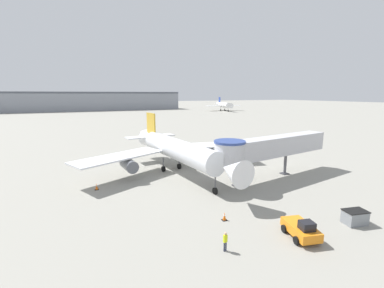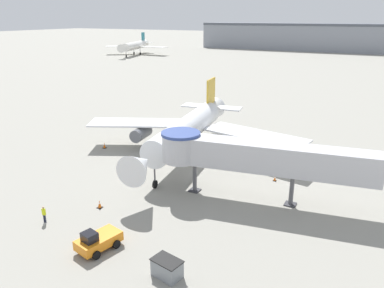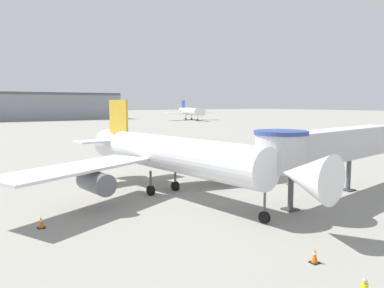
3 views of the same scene
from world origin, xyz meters
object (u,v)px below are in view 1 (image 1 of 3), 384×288
traffic_cone_near_nose (224,217)px  ground_crew_marshaller (225,240)px  traffic_cone_starboard_wing (250,166)px  traffic_cone_port_wing (97,187)px  background_jet_blue_tail (224,105)px  jet_bridge (267,147)px  service_container_gray (355,217)px  main_airplane (176,150)px  pushback_tug_orange (301,229)px

traffic_cone_near_nose → ground_crew_marshaller: ground_crew_marshaller is taller
traffic_cone_starboard_wing → traffic_cone_port_wing: (-24.65, -0.21, 0.11)m
background_jet_blue_tail → jet_bridge: bearing=-106.7°
service_container_gray → background_jet_blue_tail: bearing=63.6°
main_airplane → traffic_cone_near_nose: (-1.02, -16.63, -3.40)m
background_jet_blue_tail → traffic_cone_starboard_wing: bearing=-107.2°
background_jet_blue_tail → traffic_cone_near_nose: bearing=-108.9°
service_container_gray → ground_crew_marshaller: size_ratio=1.48×
main_airplane → background_jet_blue_tail: 155.29m
main_airplane → background_jet_blue_tail: bearing=49.1°
main_airplane → background_jet_blue_tail: (85.44, 129.67, 0.64)m
service_container_gray → jet_bridge: bearing=86.0°
jet_bridge → ground_crew_marshaller: jet_bridge is taller
service_container_gray → ground_crew_marshaller: 13.82m
service_container_gray → main_airplane: bearing=114.4°
service_container_gray → background_jet_blue_tail: 169.67m
main_airplane → traffic_cone_starboard_wing: 13.21m
traffic_cone_port_wing → pushback_tug_orange: bearing=-51.2°
traffic_cone_starboard_wing → service_container_gray: bearing=-96.8°
main_airplane → service_container_gray: 24.72m
traffic_cone_port_wing → traffic_cone_near_nose: size_ratio=1.03×
background_jet_blue_tail → pushback_tug_orange: bearing=-106.7°
ground_crew_marshaller → traffic_cone_starboard_wing: bearing=-136.4°
main_airplane → traffic_cone_starboard_wing: bearing=-18.5°
main_airplane → service_container_gray: bearing=-73.1°
traffic_cone_port_wing → background_jet_blue_tail: size_ratio=0.03×
traffic_cone_port_wing → traffic_cone_starboard_wing: bearing=0.5°
traffic_cone_near_nose → service_container_gray: bearing=-27.1°
jet_bridge → traffic_cone_port_wing: (-23.28, 5.42, -4.38)m
traffic_cone_near_nose → background_jet_blue_tail: (86.46, 146.29, 4.03)m
pushback_tug_orange → traffic_cone_port_wing: (-15.62, 19.41, -0.40)m
traffic_cone_port_wing → traffic_cone_near_nose: traffic_cone_port_wing is taller
jet_bridge → traffic_cone_starboard_wing: (1.37, 5.63, -4.49)m
background_jet_blue_tail → ground_crew_marshaller: bearing=-108.9°
pushback_tug_orange → traffic_cone_starboard_wing: bearing=78.7°
traffic_cone_port_wing → ground_crew_marshaller: size_ratio=0.52×
pushback_tug_orange → ground_crew_marshaller: 7.17m
pushback_tug_orange → traffic_cone_port_wing: size_ratio=4.64×
traffic_cone_starboard_wing → background_jet_blue_tail: background_jet_blue_tail is taller
traffic_cone_port_wing → jet_bridge: bearing=-13.1°
jet_bridge → pushback_tug_orange: jet_bridge is taller
jet_bridge → traffic_cone_port_wing: bearing=157.8°
main_airplane → traffic_cone_near_nose: 17.00m
traffic_cone_port_wing → main_airplane: bearing=12.3°
ground_crew_marshaller → background_jet_blue_tail: background_jet_blue_tail is taller
background_jet_blue_tail → main_airplane: bearing=-111.7°
service_container_gray → background_jet_blue_tail: background_jet_blue_tail is taller
main_airplane → ground_crew_marshaller: 21.58m
main_airplane → service_container_gray: (10.14, -22.33, -3.09)m
traffic_cone_port_wing → ground_crew_marshaller: ground_crew_marshaller is taller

